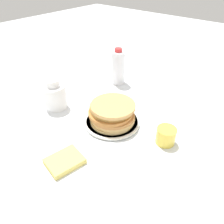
# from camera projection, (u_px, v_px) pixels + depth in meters

# --- Properties ---
(ground_plane) EXTENTS (4.00, 4.00, 0.00)m
(ground_plane) POSITION_uv_depth(u_px,v_px,m) (118.00, 124.00, 0.90)
(ground_plane) COLOR white
(plate) EXTENTS (0.23, 0.23, 0.01)m
(plate) POSITION_uv_depth(u_px,v_px,m) (112.00, 121.00, 0.91)
(plate) COLOR silver
(plate) RESTS_ON ground_plane
(pancake_stack) EXTENTS (0.19, 0.19, 0.08)m
(pancake_stack) POSITION_uv_depth(u_px,v_px,m) (112.00, 113.00, 0.88)
(pancake_stack) COLOR #DAB873
(pancake_stack) RESTS_ON plate
(juice_glass) EXTENTS (0.07, 0.07, 0.06)m
(juice_glass) POSITION_uv_depth(u_px,v_px,m) (166.00, 136.00, 0.80)
(juice_glass) COLOR yellow
(juice_glass) RESTS_ON ground_plane
(cream_jug) EXTENTS (0.10, 0.10, 0.14)m
(cream_jug) POSITION_uv_depth(u_px,v_px,m) (55.00, 96.00, 0.97)
(cream_jug) COLOR white
(cream_jug) RESTS_ON ground_plane
(water_bottle_near) EXTENTS (0.07, 0.07, 0.19)m
(water_bottle_near) POSITION_uv_depth(u_px,v_px,m) (118.00, 67.00, 1.15)
(water_bottle_near) COLOR white
(water_bottle_near) RESTS_ON ground_plane
(napkin) EXTENTS (0.13, 0.11, 0.02)m
(napkin) POSITION_uv_depth(u_px,v_px,m) (65.00, 161.00, 0.73)
(napkin) COLOR #E5D166
(napkin) RESTS_ON ground_plane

